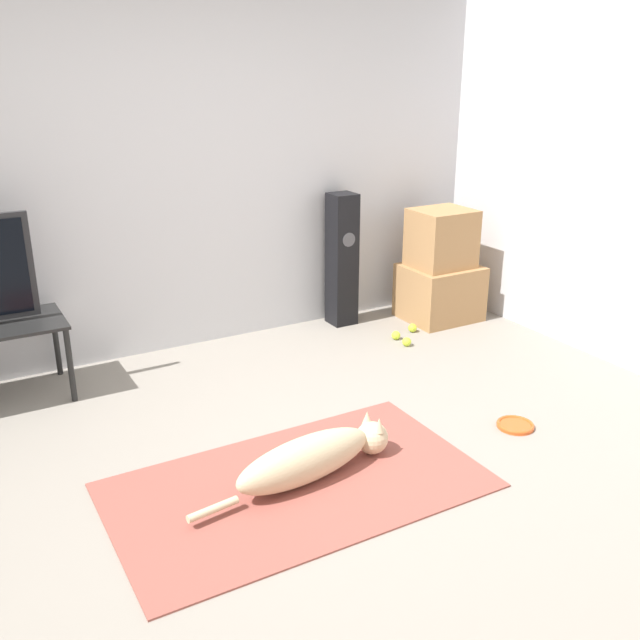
# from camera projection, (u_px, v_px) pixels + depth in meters

# --- Properties ---
(ground_plane) EXTENTS (12.00, 12.00, 0.00)m
(ground_plane) POSITION_uv_depth(u_px,v_px,m) (306.00, 488.00, 3.49)
(ground_plane) COLOR gray
(wall_back) EXTENTS (8.00, 0.06, 2.55)m
(wall_back) POSITION_uv_depth(u_px,v_px,m) (155.00, 170.00, 4.76)
(wall_back) COLOR silver
(wall_back) RESTS_ON ground_plane
(area_rug) EXTENTS (1.82, 1.05, 0.01)m
(area_rug) POSITION_uv_depth(u_px,v_px,m) (298.00, 485.00, 3.50)
(area_rug) COLOR #934C42
(area_rug) RESTS_ON ground_plane
(dog) EXTENTS (1.16, 0.31, 0.24)m
(dog) POSITION_uv_depth(u_px,v_px,m) (314.00, 457.00, 3.52)
(dog) COLOR beige
(dog) RESTS_ON area_rug
(frisbee) EXTENTS (0.21, 0.21, 0.03)m
(frisbee) POSITION_uv_depth(u_px,v_px,m) (515.00, 425.00, 4.06)
(frisbee) COLOR #DB511E
(frisbee) RESTS_ON ground_plane
(cardboard_box_lower) EXTENTS (0.57, 0.50, 0.44)m
(cardboard_box_lower) POSITION_uv_depth(u_px,v_px,m) (440.00, 292.00, 5.71)
(cardboard_box_lower) COLOR #A87A4C
(cardboard_box_lower) RESTS_ON ground_plane
(cardboard_box_upper) EXTENTS (0.45, 0.40, 0.45)m
(cardboard_box_upper) POSITION_uv_depth(u_px,v_px,m) (442.00, 238.00, 5.54)
(cardboard_box_upper) COLOR #A87A4C
(cardboard_box_upper) RESTS_ON cardboard_box_lower
(floor_speaker) EXTENTS (0.19, 0.20, 1.03)m
(floor_speaker) POSITION_uv_depth(u_px,v_px,m) (342.00, 260.00, 5.50)
(floor_speaker) COLOR black
(floor_speaker) RESTS_ON ground_plane
(tennis_ball_by_boxes) EXTENTS (0.07, 0.07, 0.07)m
(tennis_ball_by_boxes) POSITION_uv_depth(u_px,v_px,m) (412.00, 328.00, 5.47)
(tennis_ball_by_boxes) COLOR #C6E033
(tennis_ball_by_boxes) RESTS_ON ground_plane
(tennis_ball_near_speaker) EXTENTS (0.07, 0.07, 0.07)m
(tennis_ball_near_speaker) POSITION_uv_depth(u_px,v_px,m) (396.00, 335.00, 5.32)
(tennis_ball_near_speaker) COLOR #C6E033
(tennis_ball_near_speaker) RESTS_ON ground_plane
(tennis_ball_loose_on_carpet) EXTENTS (0.07, 0.07, 0.07)m
(tennis_ball_loose_on_carpet) POSITION_uv_depth(u_px,v_px,m) (407.00, 342.00, 5.20)
(tennis_ball_loose_on_carpet) COLOR #C6E033
(tennis_ball_loose_on_carpet) RESTS_ON ground_plane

